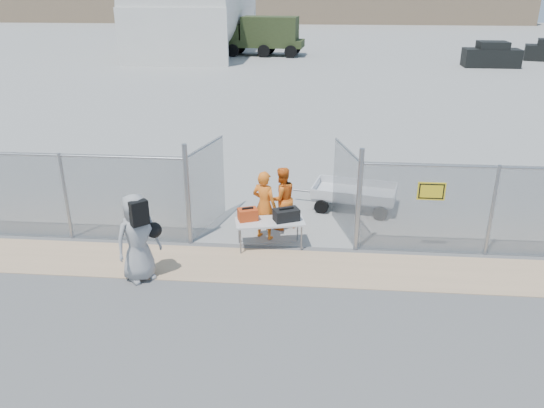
# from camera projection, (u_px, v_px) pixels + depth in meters

# --- Properties ---
(ground) EXTENTS (160.00, 160.00, 0.00)m
(ground) POSITION_uv_depth(u_px,v_px,m) (264.00, 290.00, 10.96)
(ground) COLOR #545353
(tarmac_inside) EXTENTS (160.00, 80.00, 0.01)m
(tarmac_inside) POSITION_uv_depth(u_px,v_px,m) (309.00, 50.00, 49.55)
(tarmac_inside) COLOR gray
(tarmac_inside) RESTS_ON ground
(dirt_strip) EXTENTS (44.00, 1.60, 0.01)m
(dirt_strip) POSITION_uv_depth(u_px,v_px,m) (268.00, 266.00, 11.88)
(dirt_strip) COLOR tan
(dirt_strip) RESTS_ON ground
(chain_link_fence) EXTENTS (40.00, 0.20, 2.20)m
(chain_link_fence) POSITION_uv_depth(u_px,v_px,m) (272.00, 204.00, 12.38)
(chain_link_fence) COLOR gray
(chain_link_fence) RESTS_ON ground
(quonset_hangar) EXTENTS (9.00, 18.00, 8.00)m
(quonset_hangar) POSITION_uv_depth(u_px,v_px,m) (197.00, 5.00, 46.97)
(quonset_hangar) COLOR silver
(quonset_hangar) RESTS_ON ground
(folding_table) EXTENTS (1.72, 1.00, 0.69)m
(folding_table) POSITION_uv_depth(u_px,v_px,m) (270.00, 234.00, 12.63)
(folding_table) COLOR silver
(folding_table) RESTS_ON ground
(orange_bag) EXTENTS (0.53, 0.44, 0.28)m
(orange_bag) POSITION_uv_depth(u_px,v_px,m) (248.00, 214.00, 12.49)
(orange_bag) COLOR #CE4115
(orange_bag) RESTS_ON folding_table
(black_duffel) EXTENTS (0.67, 0.55, 0.28)m
(black_duffel) POSITION_uv_depth(u_px,v_px,m) (286.00, 215.00, 12.47)
(black_duffel) COLOR black
(black_duffel) RESTS_ON folding_table
(security_worker_left) EXTENTS (0.75, 0.65, 1.74)m
(security_worker_left) POSITION_uv_depth(u_px,v_px,m) (264.00, 205.00, 12.90)
(security_worker_left) COLOR orange
(security_worker_left) RESTS_ON ground
(security_worker_right) EXTENTS (1.01, 0.95, 1.65)m
(security_worker_right) POSITION_uv_depth(u_px,v_px,m) (281.00, 198.00, 13.42)
(security_worker_right) COLOR orange
(security_worker_right) RESTS_ON ground
(visitor) EXTENTS (1.12, 1.09, 1.93)m
(visitor) POSITION_uv_depth(u_px,v_px,m) (138.00, 238.00, 11.04)
(visitor) COLOR gray
(visitor) RESTS_ON ground
(utility_trailer) EXTENTS (3.17, 2.07, 0.71)m
(utility_trailer) POSITION_uv_depth(u_px,v_px,m) (354.00, 196.00, 14.83)
(utility_trailer) COLOR silver
(utility_trailer) RESTS_ON ground
(military_truck) EXTENTS (6.96, 3.07, 3.23)m
(military_truck) POSITION_uv_depth(u_px,v_px,m) (264.00, 36.00, 45.50)
(military_truck) COLOR #2D391B
(military_truck) RESTS_ON ground
(parked_vehicle_near) EXTENTS (4.05, 1.88, 1.82)m
(parked_vehicle_near) POSITION_uv_depth(u_px,v_px,m) (491.00, 55.00, 39.49)
(parked_vehicle_near) COLOR black
(parked_vehicle_near) RESTS_ON ground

